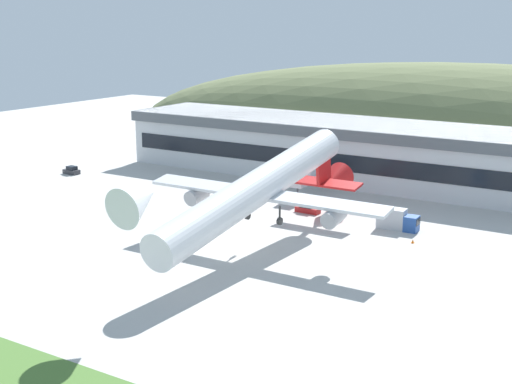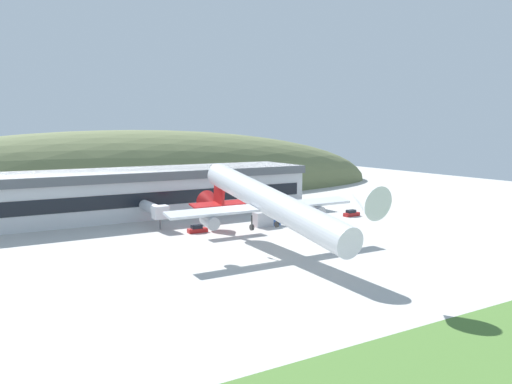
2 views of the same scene
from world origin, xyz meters
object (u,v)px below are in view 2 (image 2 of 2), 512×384
Objects in this scene: cargo_airplane at (268,203)px; traffic_cone_0 at (296,227)px; jetway_0 at (154,209)px; fuel_truck at (266,219)px; service_car_0 at (197,229)px; service_car_1 at (351,214)px; terminal_building at (128,190)px.

cargo_airplane reaches higher than traffic_cone_0.
fuel_truck is (22.46, -12.39, -2.45)m from jetway_0.
service_car_0 is at bearing 162.22° from traffic_cone_0.
cargo_airplane is 44.47m from service_car_1.
cargo_airplane is 24.35m from service_car_0.
fuel_truck is (23.40, -29.73, -5.16)m from terminal_building.
traffic_cone_0 is at bearing -33.36° from jetway_0.
cargo_airplane is 12.67× the size of service_car_0.
service_car_0 is 0.66× the size of fuel_truck.
terminal_building is 7.30× the size of jetway_0.
service_car_1 is 25.77m from fuel_truck.
service_car_1 is (49.16, -29.74, -6.02)m from terminal_building.
cargo_airplane is (9.98, -33.47, 5.19)m from jetway_0.
terminal_building is 52.02m from cargo_airplane.
traffic_cone_0 is at bearing -49.53° from fuel_truck.
cargo_airplane is 8.35× the size of fuel_truck.
fuel_truck is 7.29m from traffic_cone_0.
traffic_cone_0 is at bearing -165.51° from service_car_1.
traffic_cone_0 is (-21.10, -5.45, -0.40)m from service_car_1.
service_car_0 is at bearing 100.45° from cargo_airplane.
cargo_airplane reaches higher than terminal_building.
cargo_airplane is 25.65m from fuel_truck.
service_car_0 is 16.69m from fuel_truck.
terminal_building is 38.18m from fuel_truck.
fuel_truck is at bearing -4.68° from service_car_0.
service_car_1 is at bearing 14.49° from traffic_cone_0.
terminal_building is at bearing 128.21° from fuel_truck.
service_car_1 is at bearing -14.43° from jetway_0.
service_car_1 is 21.79m from traffic_cone_0.
terminal_building reaches higher than fuel_truck.
cargo_airplane is at bearing -120.62° from fuel_truck.
traffic_cone_0 is at bearing -51.43° from terminal_building.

